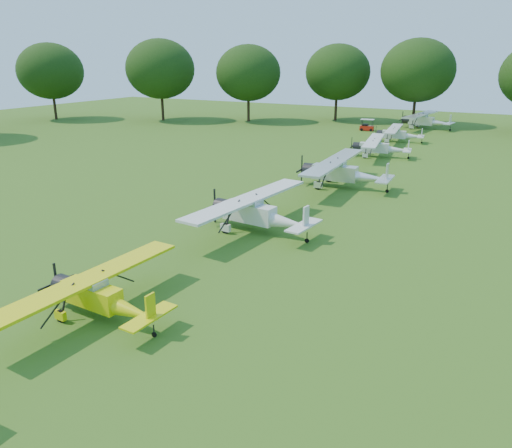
{
  "coord_description": "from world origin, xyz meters",
  "views": [
    {
      "loc": [
        13.98,
        -24.1,
        10.17
      ],
      "look_at": [
        1.55,
        -1.24,
        1.4
      ],
      "focal_mm": 35.0,
      "sensor_mm": 36.0,
      "label": 1
    }
  ],
  "objects": [
    {
      "name": "aircraft_3",
      "position": [
        0.27,
        1.19,
        1.3
      ],
      "size": [
        7.08,
        11.28,
        2.22
      ],
      "rotation": [
        0.0,
        0.0,
        -0.09
      ],
      "color": "silver",
      "rests_on": "ground"
    },
    {
      "name": "aircraft_6",
      "position": [
        -0.27,
        39.1,
        1.09
      ],
      "size": [
        5.96,
        9.47,
        1.86
      ],
      "rotation": [
        0.0,
        0.0,
        0.13
      ],
      "color": "silver",
      "rests_on": "ground"
    },
    {
      "name": "ground",
      "position": [
        0.0,
        0.0,
        0.0
      ],
      "size": [
        160.0,
        160.0,
        0.0
      ],
      "primitive_type": "plane",
      "color": "#295314",
      "rests_on": "ground"
    },
    {
      "name": "aircraft_2",
      "position": [
        -0.26,
        -11.18,
        1.07
      ],
      "size": [
        5.83,
        9.27,
        1.83
      ],
      "rotation": [
        0.0,
        0.0,
        -0.05
      ],
      "color": "#DEDB09",
      "rests_on": "ground"
    },
    {
      "name": "aircraft_4",
      "position": [
        1.2,
        13.92,
        1.39
      ],
      "size": [
        7.57,
        12.05,
        2.37
      ],
      "rotation": [
        0.0,
        0.0,
        0.05
      ],
      "color": "silver",
      "rests_on": "ground"
    },
    {
      "name": "aircraft_7",
      "position": [
        0.39,
        52.84,
        1.37
      ],
      "size": [
        7.53,
        11.97,
        2.35
      ],
      "rotation": [
        0.0,
        0.0,
        -0.12
      ],
      "color": "silver",
      "rests_on": "ground"
    },
    {
      "name": "tree_belt",
      "position": [
        3.57,
        0.16,
        8.03
      ],
      "size": [
        137.36,
        130.27,
        14.52
      ],
      "color": "black",
      "rests_on": "ground"
    },
    {
      "name": "golf_cart",
      "position": [
        -6.59,
        47.07,
        0.55
      ],
      "size": [
        2.05,
        1.41,
        1.64
      ],
      "rotation": [
        0.0,
        0.0,
        0.12
      ],
      "color": "red",
      "rests_on": "ground"
    },
    {
      "name": "aircraft_5",
      "position": [
        0.31,
        28.24,
        1.15
      ],
      "size": [
        6.34,
        10.04,
        1.97
      ],
      "rotation": [
        0.0,
        0.0,
        0.17
      ],
      "color": "silver",
      "rests_on": "ground"
    }
  ]
}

